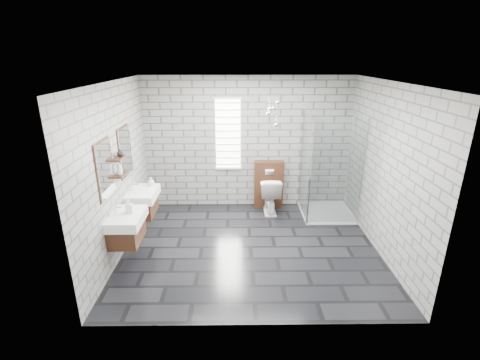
{
  "coord_description": "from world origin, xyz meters",
  "views": [
    {
      "loc": [
        -0.24,
        -5.14,
        3.07
      ],
      "look_at": [
        -0.17,
        0.35,
        1.08
      ],
      "focal_mm": 26.0,
      "sensor_mm": 36.0,
      "label": 1
    }
  ],
  "objects_px": {
    "vanity_left": "(124,220)",
    "shower_enclosure": "(324,193)",
    "cistern_panel": "(269,184)",
    "vanity_right": "(141,196)",
    "toilet": "(270,194)"
  },
  "relations": [
    {
      "from": "vanity_left",
      "to": "cistern_panel",
      "type": "bearing_deg",
      "value": 42.72
    },
    {
      "from": "vanity_left",
      "to": "shower_enclosure",
      "type": "bearing_deg",
      "value": 25.92
    },
    {
      "from": "vanity_right",
      "to": "toilet",
      "type": "xyz_separation_m",
      "value": [
        2.35,
        0.98,
        -0.38
      ]
    },
    {
      "from": "vanity_left",
      "to": "toilet",
      "type": "distance_m",
      "value": 3.06
    },
    {
      "from": "cistern_panel",
      "to": "shower_enclosure",
      "type": "relative_size",
      "value": 0.49
    },
    {
      "from": "vanity_right",
      "to": "toilet",
      "type": "relative_size",
      "value": 2.1
    },
    {
      "from": "vanity_left",
      "to": "shower_enclosure",
      "type": "distance_m",
      "value": 3.8
    },
    {
      "from": "vanity_left",
      "to": "shower_enclosure",
      "type": "relative_size",
      "value": 0.77
    },
    {
      "from": "shower_enclosure",
      "to": "vanity_right",
      "type": "bearing_deg",
      "value": -168.23
    },
    {
      "from": "cistern_panel",
      "to": "shower_enclosure",
      "type": "height_order",
      "value": "shower_enclosure"
    },
    {
      "from": "vanity_right",
      "to": "cistern_panel",
      "type": "distance_m",
      "value": 2.67
    },
    {
      "from": "vanity_left",
      "to": "cistern_panel",
      "type": "height_order",
      "value": "vanity_left"
    },
    {
      "from": "vanity_right",
      "to": "toilet",
      "type": "height_order",
      "value": "vanity_right"
    },
    {
      "from": "shower_enclosure",
      "to": "toilet",
      "type": "xyz_separation_m",
      "value": [
        -1.05,
        0.27,
        -0.13
      ]
    },
    {
      "from": "vanity_right",
      "to": "shower_enclosure",
      "type": "height_order",
      "value": "shower_enclosure"
    }
  ]
}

